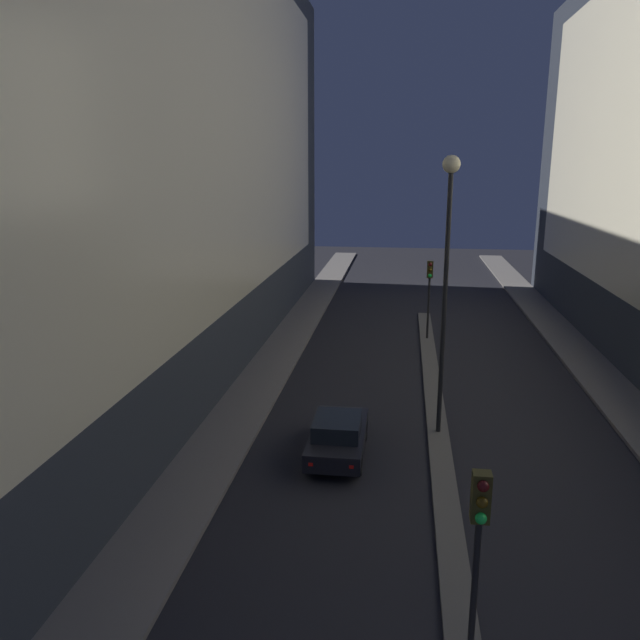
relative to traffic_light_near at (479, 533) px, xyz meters
The scene contains 6 objects.
building_left 22.52m from the traffic_light_near, 122.69° to the left, with size 6.01×44.07×20.47m.
median_strip 13.58m from the traffic_light_near, 90.00° to the left, with size 0.74×32.43×0.13m.
traffic_light_near is the anchor object (origin of this frame).
traffic_light_mid 23.48m from the traffic_light_near, 90.00° to the left, with size 0.32×0.42×4.24m.
street_lamp 11.76m from the traffic_light_near, 90.00° to the left, with size 0.58×0.58×9.54m.
car_left_lane 10.00m from the traffic_light_near, 110.41° to the left, with size 1.75×4.08×1.44m.
Camera 1 is at (-1.44, -5.73, 9.41)m, focal length 35.00 mm.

